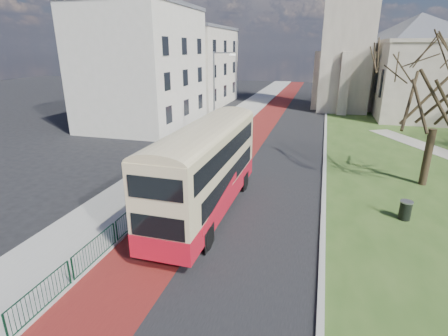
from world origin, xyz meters
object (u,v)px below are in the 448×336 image
(winter_tree_near, at_px, (443,81))
(litter_bin, at_px, (405,210))
(bus, at_px, (206,166))
(streetlamp, at_px, (216,91))

(winter_tree_near, height_order, litter_bin, winter_tree_near)
(litter_bin, bearing_deg, bus, -168.89)
(streetlamp, height_order, winter_tree_near, winter_tree_near)
(litter_bin, bearing_deg, winter_tree_near, 69.55)
(winter_tree_near, xyz_separation_m, litter_bin, (-2.12, -5.69, -6.03))
(bus, bearing_deg, winter_tree_near, 32.57)
(streetlamp, distance_m, winter_tree_near, 18.66)
(streetlamp, relative_size, bus, 0.71)
(winter_tree_near, distance_m, litter_bin, 8.56)
(streetlamp, bearing_deg, litter_bin, -43.97)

